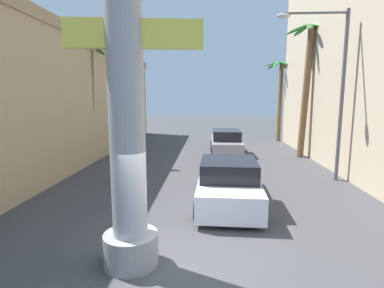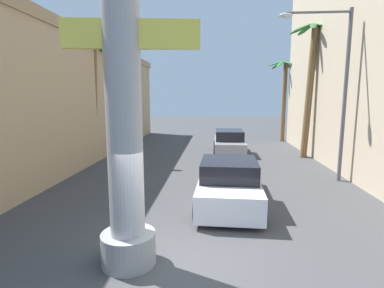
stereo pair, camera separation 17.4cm
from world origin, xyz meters
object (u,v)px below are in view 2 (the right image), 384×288
object	(u,v)px
palm_tree_mid_right	(310,77)
pedestrian_far_left	(125,137)
car_far	(229,143)
palm_tree_far_right	(284,90)
palm_tree_mid_left	(93,84)
car_lead	(229,183)
street_lamp	(335,78)
neon_sign_pole	(122,57)

from	to	relation	value
palm_tree_mid_right	pedestrian_far_left	bearing A→B (deg)	174.41
car_far	palm_tree_far_right	distance (m)	8.64
car_far	pedestrian_far_left	world-z (taller)	pedestrian_far_left
palm_tree_mid_right	palm_tree_mid_left	bearing A→B (deg)	-170.83
car_lead	pedestrian_far_left	world-z (taller)	pedestrian_far_left
car_far	palm_tree_mid_right	size ratio (longest dim) A/B	0.57
car_lead	pedestrian_far_left	size ratio (longest dim) A/B	2.97
pedestrian_far_left	street_lamp	bearing A→B (deg)	-30.13
street_lamp	pedestrian_far_left	distance (m)	13.14
palm_tree_far_right	pedestrian_far_left	xyz separation A→B (m)	(-11.59, -5.81, -3.21)
pedestrian_far_left	palm_tree_mid_left	bearing A→B (deg)	-103.82
palm_tree_mid_left	street_lamp	bearing A→B (deg)	-15.50
car_far	palm_tree_mid_left	world-z (taller)	palm_tree_mid_left
palm_tree_mid_right	neon_sign_pole	bearing A→B (deg)	-120.62
neon_sign_pole	palm_tree_mid_left	size ratio (longest dim) A/B	1.42
street_lamp	palm_tree_far_right	bearing A→B (deg)	87.11
palm_tree_mid_left	palm_tree_mid_right	xyz separation A→B (m)	(12.31, 1.99, 0.47)
pedestrian_far_left	car_lead	bearing A→B (deg)	-55.62
palm_tree_mid_left	palm_tree_far_right	xyz separation A→B (m)	(12.35, 8.92, -0.16)
neon_sign_pole	street_lamp	size ratio (longest dim) A/B	1.34
palm_tree_mid_right	pedestrian_far_left	size ratio (longest dim) A/B	4.74
palm_tree_mid_right	palm_tree_far_right	bearing A→B (deg)	89.60
car_far	palm_tree_mid_right	distance (m)	6.18
car_far	car_lead	bearing A→B (deg)	-92.64
car_far	neon_sign_pole	bearing A→B (deg)	-101.95
palm_tree_far_right	street_lamp	bearing A→B (deg)	-92.89
palm_tree_far_right	palm_tree_mid_right	bearing A→B (deg)	-90.40
car_lead	palm_tree_far_right	size ratio (longest dim) A/B	0.75
car_far	palm_tree_far_right	world-z (taller)	palm_tree_far_right
palm_tree_mid_left	car_lead	bearing A→B (deg)	-41.36
palm_tree_far_right	pedestrian_far_left	bearing A→B (deg)	-153.38
car_far	palm_tree_mid_left	bearing A→B (deg)	-161.91
car_far	palm_tree_mid_left	xyz separation A→B (m)	(-7.69, -2.51, 3.60)
car_far	palm_tree_far_right	size ratio (longest dim) A/B	0.68
palm_tree_far_right	pedestrian_far_left	size ratio (longest dim) A/B	3.96
neon_sign_pole	car_lead	size ratio (longest dim) A/B	1.94
car_lead	neon_sign_pole	bearing A→B (deg)	-120.05
palm_tree_mid_left	palm_tree_far_right	distance (m)	15.24
neon_sign_pole	pedestrian_far_left	world-z (taller)	neon_sign_pole
car_lead	palm_tree_mid_left	size ratio (longest dim) A/B	0.73
car_far	palm_tree_mid_left	size ratio (longest dim) A/B	0.66
street_lamp	palm_tree_mid_left	size ratio (longest dim) A/B	1.06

